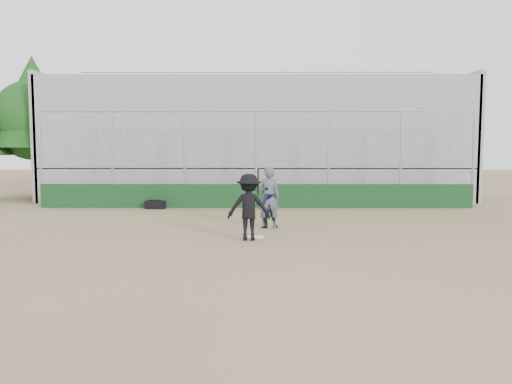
{
  "coord_description": "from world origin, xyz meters",
  "views": [
    {
      "loc": [
        0.06,
        -13.74,
        2.47
      ],
      "look_at": [
        0.0,
        1.4,
        1.15
      ],
      "focal_mm": 35.0,
      "sensor_mm": 36.0,
      "label": 1
    }
  ],
  "objects_px": {
    "batter_at_plate": "(249,207)",
    "equipment_bag": "(155,205)",
    "catcher_crouched": "(267,212)",
    "umpire": "(268,200)"
  },
  "relations": [
    {
      "from": "equipment_bag",
      "to": "catcher_crouched",
      "type": "bearing_deg",
      "value": -47.3
    },
    {
      "from": "catcher_crouched",
      "to": "umpire",
      "type": "distance_m",
      "value": 0.37
    },
    {
      "from": "batter_at_plate",
      "to": "catcher_crouched",
      "type": "xyz_separation_m",
      "value": [
        0.54,
        2.06,
        -0.41
      ]
    },
    {
      "from": "catcher_crouched",
      "to": "equipment_bag",
      "type": "xyz_separation_m",
      "value": [
        -4.51,
        4.89,
        -0.32
      ]
    },
    {
      "from": "umpire",
      "to": "batter_at_plate",
      "type": "bearing_deg",
      "value": 71.41
    },
    {
      "from": "catcher_crouched",
      "to": "umpire",
      "type": "relative_size",
      "value": 0.57
    },
    {
      "from": "batter_at_plate",
      "to": "catcher_crouched",
      "type": "relative_size",
      "value": 1.96
    },
    {
      "from": "batter_at_plate",
      "to": "umpire",
      "type": "bearing_deg",
      "value": 74.44
    },
    {
      "from": "catcher_crouched",
      "to": "umpire",
      "type": "xyz_separation_m",
      "value": [
        0.04,
        -0.0,
        0.37
      ]
    },
    {
      "from": "batter_at_plate",
      "to": "equipment_bag",
      "type": "bearing_deg",
      "value": 119.77
    }
  ]
}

